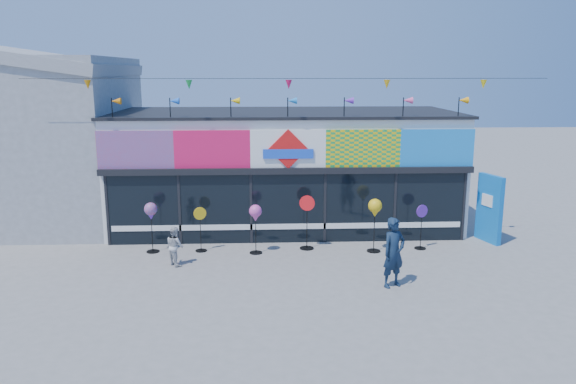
{
  "coord_description": "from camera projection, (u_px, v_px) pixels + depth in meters",
  "views": [
    {
      "loc": [
        -0.83,
        -14.25,
        5.56
      ],
      "look_at": [
        -0.07,
        2.0,
        2.0
      ],
      "focal_mm": 35.0,
      "sensor_mm": 36.0,
      "label": 1
    }
  ],
  "objects": [
    {
      "name": "ground",
      "position": [
        294.0,
        280.0,
        15.13
      ],
      "size": [
        80.0,
        80.0,
        0.0
      ],
      "primitive_type": "plane",
      "color": "slate",
      "rests_on": "ground"
    },
    {
      "name": "adult_man",
      "position": [
        394.0,
        253.0,
        14.52
      ],
      "size": [
        0.8,
        0.71,
        1.85
      ],
      "primitive_type": "imported",
      "rotation": [
        0.0,
        0.0,
        0.48
      ],
      "color": "#12233A",
      "rests_on": "ground"
    },
    {
      "name": "spinner_0",
      "position": [
        151.0,
        213.0,
        17.22
      ],
      "size": [
        0.4,
        0.4,
        1.58
      ],
      "color": "black",
      "rests_on": "ground"
    },
    {
      "name": "spinner_4",
      "position": [
        375.0,
        210.0,
        17.25
      ],
      "size": [
        0.43,
        0.43,
        1.69
      ],
      "color": "black",
      "rests_on": "ground"
    },
    {
      "name": "neighbour_building",
      "position": [
        15.0,
        135.0,
        20.83
      ],
      "size": [
        8.18,
        7.2,
        6.87
      ],
      "color": "#A2A5A8",
      "rests_on": "ground"
    },
    {
      "name": "blue_sign",
      "position": [
        489.0,
        208.0,
        18.34
      ],
      "size": [
        0.49,
        1.11,
        2.23
      ],
      "rotation": [
        0.0,
        0.0,
        0.3
      ],
      "color": "blue",
      "rests_on": "ground"
    },
    {
      "name": "spinner_2",
      "position": [
        255.0,
        215.0,
        17.11
      ],
      "size": [
        0.39,
        0.39,
        1.54
      ],
      "color": "black",
      "rests_on": "ground"
    },
    {
      "name": "child",
      "position": [
        175.0,
        246.0,
        16.22
      ],
      "size": [
        0.6,
        0.64,
        1.15
      ],
      "primitive_type": "imported",
      "rotation": [
        0.0,
        0.0,
        2.24
      ],
      "color": "#BBBBBB",
      "rests_on": "ground"
    },
    {
      "name": "spinner_5",
      "position": [
        421.0,
        226.0,
        17.65
      ],
      "size": [
        0.39,
        0.36,
        1.43
      ],
      "color": "black",
      "rests_on": "ground"
    },
    {
      "name": "spinner_3",
      "position": [
        307.0,
        221.0,
        17.61
      ],
      "size": [
        0.48,
        0.44,
        1.73
      ],
      "color": "black",
      "rests_on": "ground"
    },
    {
      "name": "spinner_1",
      "position": [
        200.0,
        228.0,
        17.42
      ],
      "size": [
        0.38,
        0.36,
        1.41
      ],
      "color": "black",
      "rests_on": "ground"
    },
    {
      "name": "kite_shop",
      "position": [
        285.0,
        168.0,
        20.49
      ],
      "size": [
        16.0,
        5.7,
        5.31
      ],
      "color": "white",
      "rests_on": "ground"
    }
  ]
}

